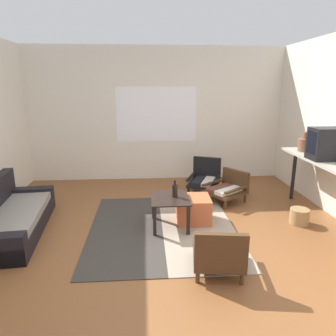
# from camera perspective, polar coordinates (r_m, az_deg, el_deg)

# --- Properties ---
(ground_plane) EXTENTS (7.80, 7.80, 0.00)m
(ground_plane) POSITION_cam_1_polar(r_m,az_deg,el_deg) (3.96, -0.27, -14.44)
(ground_plane) COLOR brown
(far_wall_with_window) EXTENTS (5.60, 0.13, 2.70)m
(far_wall_with_window) POSITION_cam_1_polar(r_m,az_deg,el_deg) (6.53, -2.14, 9.72)
(far_wall_with_window) COLOR silver
(far_wall_with_window) RESTS_ON ground
(area_rug) EXTENTS (2.00, 2.39, 0.01)m
(area_rug) POSITION_cam_1_polar(r_m,az_deg,el_deg) (4.45, -1.07, -10.83)
(area_rug) COLOR #38332D
(area_rug) RESTS_ON ground
(couch) EXTENTS (0.90, 1.90, 0.68)m
(couch) POSITION_cam_1_polar(r_m,az_deg,el_deg) (4.74, -27.00, -8.17)
(couch) COLOR black
(couch) RESTS_ON ground
(coffee_table) EXTENTS (0.52, 0.63, 0.43)m
(coffee_table) POSITION_cam_1_polar(r_m,az_deg,el_deg) (4.36, 0.35, -6.47)
(coffee_table) COLOR black
(coffee_table) RESTS_ON ground
(armchair_by_window) EXTENTS (0.72, 0.75, 0.61)m
(armchair_by_window) POSITION_cam_1_polar(r_m,az_deg,el_deg) (5.89, 6.75, -1.71)
(armchair_by_window) COLOR black
(armchair_by_window) RESTS_ON ground
(armchair_striped_foreground) EXTENTS (0.61, 0.68, 0.55)m
(armchair_striped_foreground) POSITION_cam_1_polar(r_m,az_deg,el_deg) (3.43, 9.23, -15.07)
(armchair_striped_foreground) COLOR #472D19
(armchair_striped_foreground) RESTS_ON ground
(armchair_corner) EXTENTS (0.80, 0.79, 0.52)m
(armchair_corner) POSITION_cam_1_polar(r_m,az_deg,el_deg) (5.44, 10.89, -3.51)
(armchair_corner) COLOR #472D19
(armchair_corner) RESTS_ON ground
(ottoman_orange) EXTENTS (0.50, 0.50, 0.37)m
(ottoman_orange) POSITION_cam_1_polar(r_m,az_deg,el_deg) (4.60, 4.65, -7.55)
(ottoman_orange) COLOR #BC5633
(ottoman_orange) RESTS_ON ground
(console_shelf) EXTENTS (0.46, 1.69, 0.91)m
(console_shelf) POSITION_cam_1_polar(r_m,az_deg,el_deg) (5.06, 26.20, 0.51)
(console_shelf) COLOR #B2AD9E
(console_shelf) RESTS_ON ground
(crt_television) EXTENTS (0.45, 0.32, 0.45)m
(crt_television) POSITION_cam_1_polar(r_m,az_deg,el_deg) (4.94, 26.98, 3.96)
(crt_television) COLOR black
(crt_television) RESTS_ON console_shelf
(clay_vase) EXTENTS (0.23, 0.23, 0.31)m
(clay_vase) POSITION_cam_1_polar(r_m,az_deg,el_deg) (5.45, 23.84, 4.03)
(clay_vase) COLOR brown
(clay_vase) RESTS_ON console_shelf
(glass_bottle) EXTENTS (0.08, 0.08, 0.24)m
(glass_bottle) POSITION_cam_1_polar(r_m,az_deg,el_deg) (4.33, 1.26, -4.09)
(glass_bottle) COLOR black
(glass_bottle) RESTS_ON coffee_table
(wicker_basket) EXTENTS (0.27, 0.27, 0.22)m
(wicker_basket) POSITION_cam_1_polar(r_m,az_deg,el_deg) (4.92, 22.89, -8.14)
(wicker_basket) COLOR #9E7A4C
(wicker_basket) RESTS_ON ground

